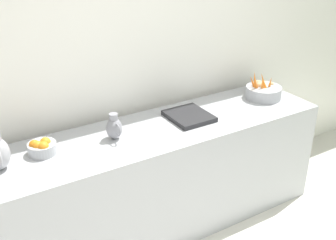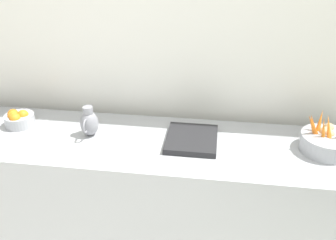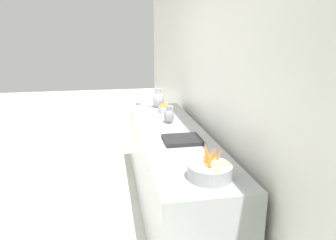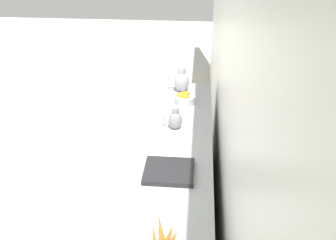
% 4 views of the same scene
% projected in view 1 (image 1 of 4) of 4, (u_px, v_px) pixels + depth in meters
% --- Properties ---
extents(tile_wall_left, '(0.10, 8.86, 3.00)m').
position_uv_depth(tile_wall_left, '(184.00, 24.00, 3.35)').
color(tile_wall_left, white).
rests_on(tile_wall_left, ground_plane).
extents(prep_counter, '(0.66, 2.65, 0.88)m').
position_uv_depth(prep_counter, '(159.00, 179.00, 3.24)').
color(prep_counter, '#ADAFB5').
rests_on(prep_counter, ground_plane).
extents(vegetable_colander, '(0.30, 0.30, 0.23)m').
position_uv_depth(vegetable_colander, '(263.00, 91.00, 3.55)').
color(vegetable_colander, '#9EA0A5').
rests_on(vegetable_colander, prep_counter).
extents(orange_bowl, '(0.19, 0.19, 0.11)m').
position_uv_depth(orange_bowl, '(42.00, 147.00, 2.70)').
color(orange_bowl, '#ADAFB5').
rests_on(orange_bowl, prep_counter).
extents(metal_pitcher_short, '(0.16, 0.11, 0.19)m').
position_uv_depth(metal_pitcher_short, '(114.00, 128.00, 2.87)').
color(metal_pitcher_short, gray).
rests_on(metal_pitcher_short, prep_counter).
extents(counter_sink_basin, '(0.34, 0.30, 0.04)m').
position_uv_depth(counter_sink_basin, '(189.00, 116.00, 3.20)').
color(counter_sink_basin, '#232326').
rests_on(counter_sink_basin, prep_counter).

